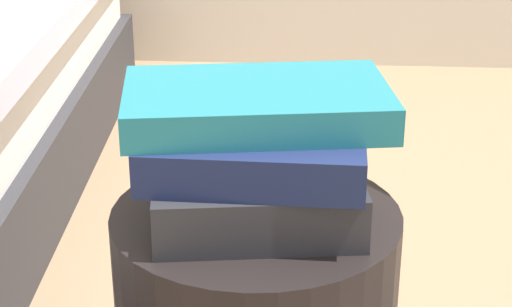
# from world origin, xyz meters

# --- Properties ---
(book_charcoal) EXTENTS (0.26, 0.23, 0.06)m
(book_charcoal) POSITION_xyz_m (-0.00, -0.01, 0.47)
(book_charcoal) COLOR #28282D
(book_charcoal) RESTS_ON side_table
(book_navy) EXTENTS (0.25, 0.21, 0.05)m
(book_navy) POSITION_xyz_m (-0.00, -0.00, 0.53)
(book_navy) COLOR #19234C
(book_navy) RESTS_ON book_charcoal
(book_teal) EXTENTS (0.32, 0.22, 0.04)m
(book_teal) POSITION_xyz_m (-0.00, 0.01, 0.57)
(book_teal) COLOR #1E727F
(book_teal) RESTS_ON book_navy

